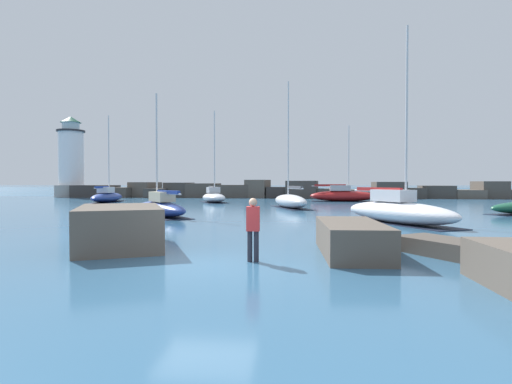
{
  "coord_description": "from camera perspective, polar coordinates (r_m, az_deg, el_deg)",
  "views": [
    {
      "loc": [
        2.25,
        -10.3,
        2.2
      ],
      "look_at": [
        -1.66,
        31.42,
        1.2
      ],
      "focal_mm": 28.0,
      "sensor_mm": 36.0,
      "label": 1
    }
  ],
  "objects": [
    {
      "name": "sailboat_moored_1",
      "position": [
        47.47,
        12.34,
        -0.47
      ],
      "size": [
        7.8,
        2.82,
        8.79
      ],
      "color": "maroon",
      "rests_on": "ground"
    },
    {
      "name": "open_sea_beyond",
      "position": [
        117.69,
        4.25,
        0.3
      ],
      "size": [
        400.0,
        116.0,
        0.01
      ],
      "color": "#235175",
      "rests_on": "ground"
    },
    {
      "name": "breakwater_jetty",
      "position": [
        57.58,
        3.55,
        0.12
      ],
      "size": [
        68.11,
        6.61,
        2.58
      ],
      "color": "brown",
      "rests_on": "ground"
    },
    {
      "name": "ground_plane",
      "position": [
        10.77,
        -6.93,
        -10.45
      ],
      "size": [
        600.0,
        600.0,
        0.0
      ],
      "primitive_type": "plane",
      "color": "#336084"
    },
    {
      "name": "sailboat_moored_3",
      "position": [
        34.59,
        4.88,
        -1.23
      ],
      "size": [
        3.89,
        7.21,
        11.01
      ],
      "color": "silver",
      "rests_on": "ground"
    },
    {
      "name": "person_on_rocks",
      "position": [
        11.08,
        -0.42,
        -4.88
      ],
      "size": [
        0.36,
        0.23,
        1.77
      ],
      "color": "#282833",
      "rests_on": "ground"
    },
    {
      "name": "sailboat_moored_0",
      "position": [
        47.75,
        -20.5,
        -0.61
      ],
      "size": [
        3.17,
        8.59,
        9.8
      ],
      "color": "navy",
      "rests_on": "ground"
    },
    {
      "name": "foreground_rocks",
      "position": [
        11.42,
        -7.37,
        -7.03
      ],
      "size": [
        20.43,
        9.35,
        1.39
      ],
      "color": "brown",
      "rests_on": "ground"
    },
    {
      "name": "sailboat_moored_5",
      "position": [
        22.91,
        19.51,
        -2.51
      ],
      "size": [
        5.56,
        8.0,
        10.38
      ],
      "color": "white",
      "rests_on": "ground"
    },
    {
      "name": "sailboat_moored_6",
      "position": [
        44.13,
        -6.06,
        -0.66
      ],
      "size": [
        4.18,
        5.68,
        9.99
      ],
      "color": "white",
      "rests_on": "ground"
    },
    {
      "name": "sailboat_moored_4",
      "position": [
        26.95,
        -13.53,
        -2.11
      ],
      "size": [
        6.07,
        6.9,
        8.13
      ],
      "color": "navy",
      "rests_on": "ground"
    },
    {
      "name": "lighthouse",
      "position": [
        66.52,
        -24.89,
        3.81
      ],
      "size": [
        4.75,
        4.75,
        12.13
      ],
      "color": "gray",
      "rests_on": "ground"
    }
  ]
}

